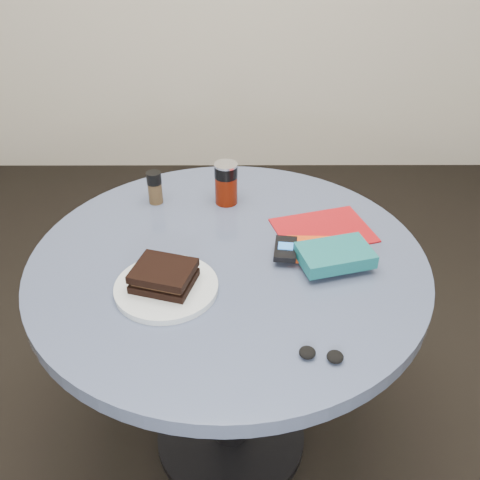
{
  "coord_description": "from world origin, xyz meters",
  "views": [
    {
      "loc": [
        0.03,
        -1.08,
        1.55
      ],
      "look_at": [
        0.03,
        0.0,
        0.8
      ],
      "focal_mm": 40.0,
      "sensor_mm": 36.0,
      "label": 1
    }
  ],
  "objects_px": {
    "table": "(229,305)",
    "headphones": "(321,355)",
    "plate": "(166,287)",
    "mp3_player": "(286,249)",
    "sandwich": "(164,276)",
    "novel": "(335,255)",
    "red_book": "(318,249)",
    "pepper_grinder": "(155,187)",
    "soda_can": "(226,183)",
    "magazine": "(323,230)"
  },
  "relations": [
    {
      "from": "table",
      "to": "headphones",
      "type": "bearing_deg",
      "value": -60.96
    },
    {
      "from": "plate",
      "to": "mp3_player",
      "type": "height_order",
      "value": "mp3_player"
    },
    {
      "from": "plate",
      "to": "sandwich",
      "type": "height_order",
      "value": "sandwich"
    },
    {
      "from": "novel",
      "to": "red_book",
      "type": "bearing_deg",
      "value": 104.21
    },
    {
      "from": "plate",
      "to": "headphones",
      "type": "relative_size",
      "value": 2.54
    },
    {
      "from": "headphones",
      "to": "plate",
      "type": "bearing_deg",
      "value": 147.42
    },
    {
      "from": "pepper_grinder",
      "to": "headphones",
      "type": "relative_size",
      "value": 1.03
    },
    {
      "from": "plate",
      "to": "pepper_grinder",
      "type": "bearing_deg",
      "value": 100.53
    },
    {
      "from": "table",
      "to": "red_book",
      "type": "relative_size",
      "value": 6.44
    },
    {
      "from": "sandwich",
      "to": "mp3_player",
      "type": "relative_size",
      "value": 1.57
    },
    {
      "from": "plate",
      "to": "red_book",
      "type": "relative_size",
      "value": 1.54
    },
    {
      "from": "table",
      "to": "soda_can",
      "type": "xyz_separation_m",
      "value": [
        -0.01,
        0.27,
        0.23
      ]
    },
    {
      "from": "sandwich",
      "to": "soda_can",
      "type": "distance_m",
      "value": 0.42
    },
    {
      "from": "pepper_grinder",
      "to": "magazine",
      "type": "distance_m",
      "value": 0.5
    },
    {
      "from": "sandwich",
      "to": "magazine",
      "type": "distance_m",
      "value": 0.47
    },
    {
      "from": "table",
      "to": "pepper_grinder",
      "type": "bearing_deg",
      "value": 128.68
    },
    {
      "from": "sandwich",
      "to": "magazine",
      "type": "height_order",
      "value": "sandwich"
    },
    {
      "from": "plate",
      "to": "red_book",
      "type": "bearing_deg",
      "value": 21.5
    },
    {
      "from": "novel",
      "to": "headphones",
      "type": "bearing_deg",
      "value": -118.23
    },
    {
      "from": "magazine",
      "to": "red_book",
      "type": "relative_size",
      "value": 1.6
    },
    {
      "from": "plate",
      "to": "mp3_player",
      "type": "relative_size",
      "value": 2.35
    },
    {
      "from": "plate",
      "to": "pepper_grinder",
      "type": "xyz_separation_m",
      "value": [
        -0.07,
        0.4,
        0.04
      ]
    },
    {
      "from": "sandwich",
      "to": "headphones",
      "type": "xyz_separation_m",
      "value": [
        0.33,
        -0.22,
        -0.03
      ]
    },
    {
      "from": "soda_can",
      "to": "novel",
      "type": "relative_size",
      "value": 0.72
    },
    {
      "from": "magazine",
      "to": "red_book",
      "type": "xyz_separation_m",
      "value": [
        -0.03,
        -0.1,
        0.01
      ]
    },
    {
      "from": "sandwich",
      "to": "pepper_grinder",
      "type": "xyz_separation_m",
      "value": [
        -0.07,
        0.4,
        0.01
      ]
    },
    {
      "from": "pepper_grinder",
      "to": "soda_can",
      "type": "bearing_deg",
      "value": -0.17
    },
    {
      "from": "sandwich",
      "to": "magazine",
      "type": "xyz_separation_m",
      "value": [
        0.4,
        0.24,
        -0.04
      ]
    },
    {
      "from": "pepper_grinder",
      "to": "red_book",
      "type": "height_order",
      "value": "pepper_grinder"
    },
    {
      "from": "pepper_grinder",
      "to": "mp3_player",
      "type": "xyz_separation_m",
      "value": [
        0.36,
        -0.27,
        -0.02
      ]
    },
    {
      "from": "table",
      "to": "novel",
      "type": "distance_m",
      "value": 0.33
    },
    {
      "from": "soda_can",
      "to": "magazine",
      "type": "distance_m",
      "value": 0.31
    },
    {
      "from": "plate",
      "to": "magazine",
      "type": "distance_m",
      "value": 0.47
    },
    {
      "from": "plate",
      "to": "red_book",
      "type": "xyz_separation_m",
      "value": [
        0.37,
        0.15,
        0.0
      ]
    },
    {
      "from": "soda_can",
      "to": "novel",
      "type": "xyz_separation_m",
      "value": [
        0.27,
        -0.31,
        -0.03
      ]
    },
    {
      "from": "pepper_grinder",
      "to": "novel",
      "type": "xyz_separation_m",
      "value": [
        0.47,
        -0.31,
        -0.02
      ]
    },
    {
      "from": "sandwich",
      "to": "red_book",
      "type": "height_order",
      "value": "sandwich"
    },
    {
      "from": "plate",
      "to": "novel",
      "type": "height_order",
      "value": "novel"
    },
    {
      "from": "soda_can",
      "to": "red_book",
      "type": "distance_m",
      "value": 0.35
    },
    {
      "from": "novel",
      "to": "headphones",
      "type": "distance_m",
      "value": 0.31
    },
    {
      "from": "plate",
      "to": "soda_can",
      "type": "xyz_separation_m",
      "value": [
        0.13,
        0.4,
        0.05
      ]
    },
    {
      "from": "plate",
      "to": "soda_can",
      "type": "relative_size",
      "value": 1.93
    },
    {
      "from": "pepper_grinder",
      "to": "red_book",
      "type": "relative_size",
      "value": 0.63
    },
    {
      "from": "pepper_grinder",
      "to": "red_book",
      "type": "distance_m",
      "value": 0.51
    },
    {
      "from": "magazine",
      "to": "novel",
      "type": "distance_m",
      "value": 0.16
    },
    {
      "from": "sandwich",
      "to": "pepper_grinder",
      "type": "distance_m",
      "value": 0.4
    },
    {
      "from": "mp3_player",
      "to": "table",
      "type": "bearing_deg",
      "value": 178.73
    },
    {
      "from": "table",
      "to": "soda_can",
      "type": "bearing_deg",
      "value": 91.94
    },
    {
      "from": "magazine",
      "to": "table",
      "type": "bearing_deg",
      "value": -172.18
    },
    {
      "from": "table",
      "to": "mp3_player",
      "type": "bearing_deg",
      "value": -1.27
    }
  ]
}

